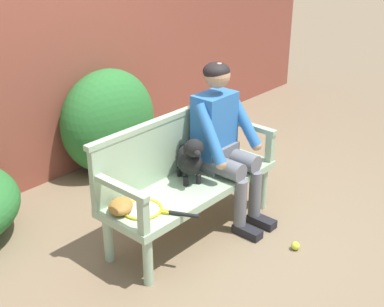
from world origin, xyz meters
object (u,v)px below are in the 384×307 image
person_seated (223,138)px  dog_on_bench (190,159)px  garden_bench (192,190)px  tennis_ball (295,246)px  baseball_glove (121,206)px  tennis_racket (146,209)px

person_seated → dog_on_bench: (-0.34, 0.04, -0.08)m
person_seated → dog_on_bench: person_seated is taller
garden_bench → tennis_ball: bearing=-66.1°
garden_bench → dog_on_bench: size_ratio=3.90×
garden_bench → baseball_glove: 0.66m
person_seated → baseball_glove: person_seated is taller
dog_on_bench → tennis_racket: dog_on_bench is taller
person_seated → tennis_racket: person_seated is taller
garden_bench → dog_on_bench: (0.01, 0.03, 0.26)m
person_seated → baseball_glove: bearing=174.0°
tennis_racket → garden_bench: bearing=3.3°
garden_bench → tennis_racket: bearing=-176.7°
tennis_racket → tennis_ball: (0.86, -0.72, -0.42)m
person_seated → garden_bench: bearing=177.3°
garden_bench → baseball_glove: bearing=172.2°
person_seated → tennis_ball: size_ratio=19.88×
tennis_racket → person_seated: bearing=0.9°
baseball_glove → garden_bench: bearing=-44.2°
baseball_glove → tennis_ball: (0.98, -0.84, -0.45)m
tennis_ball → dog_on_bench: bearing=112.6°
person_seated → tennis_ball: (-0.01, -0.74, -0.68)m
tennis_racket → tennis_ball: tennis_racket is taller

